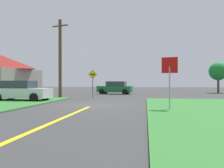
# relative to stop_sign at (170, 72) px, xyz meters

# --- Properties ---
(ground_plane) EXTENTS (120.00, 120.00, 0.00)m
(ground_plane) POSITION_rel_stop_sign_xyz_m (-4.63, 2.02, -2.01)
(ground_plane) COLOR #373737
(lane_stripe_center) EXTENTS (0.20, 14.00, 0.01)m
(lane_stripe_center) POSITION_rel_stop_sign_xyz_m (-4.63, -5.98, -2.00)
(lane_stripe_center) COLOR yellow
(lane_stripe_center) RESTS_ON ground
(stop_sign) EXTENTS (0.83, 0.19, 2.81)m
(stop_sign) POSITION_rel_stop_sign_xyz_m (0.00, 0.00, 0.00)
(stop_sign) COLOR #9EA0A8
(stop_sign) RESTS_ON ground
(parked_car_near_building) EXTENTS (4.69, 2.13, 1.62)m
(parked_car_near_building) POSITION_rel_stop_sign_xyz_m (-11.10, 4.55, -1.20)
(parked_car_near_building) COLOR silver
(parked_car_near_building) RESTS_ON ground
(car_approaching_junction) EXTENTS (4.55, 2.34, 1.62)m
(car_approaching_junction) POSITION_rel_stop_sign_xyz_m (-5.13, 16.62, -1.20)
(car_approaching_junction) COLOR #196B33
(car_approaching_junction) RESTS_ON ground
(utility_pole_mid) EXTENTS (1.77, 0.59, 7.80)m
(utility_pole_mid) POSITION_rel_stop_sign_xyz_m (-9.78, 9.56, 1.99)
(utility_pole_mid) COLOR brown
(utility_pole_mid) RESTS_ON ground
(direction_sign) EXTENTS (0.91, 0.08, 2.68)m
(direction_sign) POSITION_rel_stop_sign_xyz_m (-6.10, 8.18, -0.34)
(direction_sign) COLOR slate
(direction_sign) RESTS_ON ground
(oak_tree_left) EXTENTS (2.58, 2.58, 4.38)m
(oak_tree_left) POSITION_rel_stop_sign_xyz_m (8.97, 21.88, 1.06)
(oak_tree_left) COLOR brown
(oak_tree_left) RESTS_ON ground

